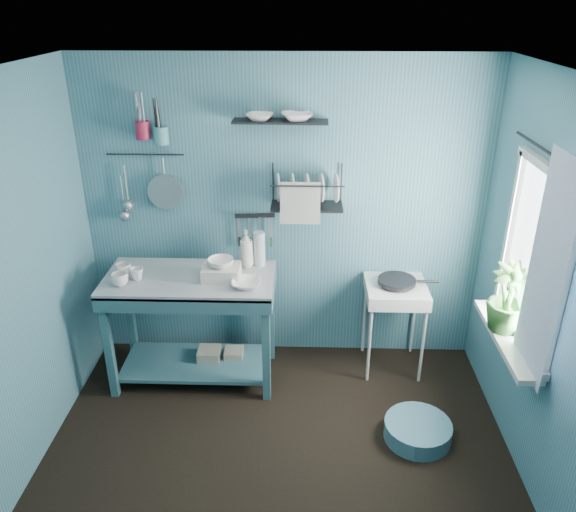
{
  "coord_description": "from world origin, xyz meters",
  "views": [
    {
      "loc": [
        0.16,
        -2.71,
        2.86
      ],
      "look_at": [
        0.05,
        0.85,
        1.2
      ],
      "focal_mm": 35.0,
      "sensor_mm": 36.0,
      "label": 1
    }
  ],
  "objects_px": {
    "water_bottle": "(259,249)",
    "utensil_cup_magenta": "(143,130)",
    "mug_right": "(124,270)",
    "floor_basin": "(418,430)",
    "mug_mid": "(137,274)",
    "frying_pan": "(397,281)",
    "mug_left": "(120,280)",
    "dish_rack": "(307,188)",
    "work_counter": "(194,328)",
    "storage_tin_small": "(234,360)",
    "hotplate_stand": "(393,326)",
    "soap_bottle": "(246,249)",
    "utensil_cup_teal": "(161,136)",
    "storage_tin_large": "(210,360)",
    "potted_plant": "(508,298)",
    "wash_tub": "(221,272)",
    "colander": "(165,192)"
  },
  "relations": [
    {
      "from": "water_bottle",
      "to": "utensil_cup_magenta",
      "type": "distance_m",
      "value": 1.25
    },
    {
      "from": "mug_right",
      "to": "floor_basin",
      "type": "relative_size",
      "value": 0.26
    },
    {
      "from": "mug_mid",
      "to": "mug_right",
      "type": "bearing_deg",
      "value": 153.43
    },
    {
      "from": "floor_basin",
      "to": "frying_pan",
      "type": "bearing_deg",
      "value": 95.41
    },
    {
      "from": "mug_left",
      "to": "dish_rack",
      "type": "height_order",
      "value": "dish_rack"
    },
    {
      "from": "work_counter",
      "to": "storage_tin_small",
      "type": "height_order",
      "value": "work_counter"
    },
    {
      "from": "hotplate_stand",
      "to": "utensil_cup_magenta",
      "type": "distance_m",
      "value": 2.51
    },
    {
      "from": "soap_bottle",
      "to": "work_counter",
      "type": "bearing_deg",
      "value": -154.54
    },
    {
      "from": "frying_pan",
      "to": "storage_tin_small",
      "type": "distance_m",
      "value": 1.49
    },
    {
      "from": "hotplate_stand",
      "to": "storage_tin_small",
      "type": "relative_size",
      "value": 3.85
    },
    {
      "from": "utensil_cup_teal",
      "to": "utensil_cup_magenta",
      "type": "bearing_deg",
      "value": 180.0
    },
    {
      "from": "mug_mid",
      "to": "dish_rack",
      "type": "height_order",
      "value": "dish_rack"
    },
    {
      "from": "mug_left",
      "to": "mug_right",
      "type": "xyz_separation_m",
      "value": [
        -0.02,
        0.16,
        0.0
      ]
    },
    {
      "from": "work_counter",
      "to": "storage_tin_small",
      "type": "bearing_deg",
      "value": 11.57
    },
    {
      "from": "mug_mid",
      "to": "storage_tin_large",
      "type": "height_order",
      "value": "mug_mid"
    },
    {
      "from": "mug_left",
      "to": "frying_pan",
      "type": "relative_size",
      "value": 0.41
    },
    {
      "from": "utensil_cup_teal",
      "to": "work_counter",
      "type": "bearing_deg",
      "value": -59.79
    },
    {
      "from": "mug_right",
      "to": "storage_tin_large",
      "type": "relative_size",
      "value": 0.56
    },
    {
      "from": "mug_left",
      "to": "potted_plant",
      "type": "xyz_separation_m",
      "value": [
        2.69,
        -0.37,
        0.1
      ]
    },
    {
      "from": "mug_left",
      "to": "frying_pan",
      "type": "bearing_deg",
      "value": 9.53
    },
    {
      "from": "mug_mid",
      "to": "dish_rack",
      "type": "relative_size",
      "value": 0.18
    },
    {
      "from": "mug_right",
      "to": "hotplate_stand",
      "type": "bearing_deg",
      "value": 5.17
    },
    {
      "from": "mug_mid",
      "to": "frying_pan",
      "type": "bearing_deg",
      "value": 7.18
    },
    {
      "from": "mug_left",
      "to": "hotplate_stand",
      "type": "distance_m",
      "value": 2.2
    },
    {
      "from": "wash_tub",
      "to": "hotplate_stand",
      "type": "distance_m",
      "value": 1.49
    },
    {
      "from": "storage_tin_small",
      "to": "dish_rack",
      "type": "bearing_deg",
      "value": 21.04
    },
    {
      "from": "mug_right",
      "to": "water_bottle",
      "type": "bearing_deg",
      "value": 12.17
    },
    {
      "from": "water_bottle",
      "to": "floor_basin",
      "type": "xyz_separation_m",
      "value": [
        1.17,
        -0.89,
        -0.99
      ]
    },
    {
      "from": "storage_tin_small",
      "to": "frying_pan",
      "type": "bearing_deg",
      "value": 4.83
    },
    {
      "from": "work_counter",
      "to": "colander",
      "type": "height_order",
      "value": "colander"
    },
    {
      "from": "potted_plant",
      "to": "colander",
      "type": "bearing_deg",
      "value": 159.27
    },
    {
      "from": "mug_right",
      "to": "floor_basin",
      "type": "xyz_separation_m",
      "value": [
        2.19,
        -0.67,
        -0.9
      ]
    },
    {
      "from": "work_counter",
      "to": "wash_tub",
      "type": "xyz_separation_m",
      "value": [
        0.25,
        -0.02,
        0.51
      ]
    },
    {
      "from": "mug_left",
      "to": "soap_bottle",
      "type": "relative_size",
      "value": 0.41
    },
    {
      "from": "soap_bottle",
      "to": "mug_mid",
      "type": "bearing_deg",
      "value": -162.0
    },
    {
      "from": "frying_pan",
      "to": "work_counter",
      "type": "bearing_deg",
      "value": -173.24
    },
    {
      "from": "work_counter",
      "to": "mug_left",
      "type": "xyz_separation_m",
      "value": [
        -0.48,
        -0.16,
        0.51
      ]
    },
    {
      "from": "water_bottle",
      "to": "hotplate_stand",
      "type": "relative_size",
      "value": 0.36
    },
    {
      "from": "mug_mid",
      "to": "storage_tin_small",
      "type": "height_order",
      "value": "mug_mid"
    },
    {
      "from": "work_counter",
      "to": "wash_tub",
      "type": "relative_size",
      "value": 4.62
    },
    {
      "from": "mug_right",
      "to": "potted_plant",
      "type": "bearing_deg",
      "value": -11.16
    },
    {
      "from": "water_bottle",
      "to": "dish_rack",
      "type": "height_order",
      "value": "dish_rack"
    },
    {
      "from": "work_counter",
      "to": "mug_mid",
      "type": "xyz_separation_m",
      "value": [
        -0.38,
        -0.06,
        0.5
      ]
    },
    {
      "from": "work_counter",
      "to": "dish_rack",
      "type": "distance_m",
      "value": 1.43
    },
    {
      "from": "mug_left",
      "to": "dish_rack",
      "type": "xyz_separation_m",
      "value": [
        1.37,
        0.47,
        0.57
      ]
    },
    {
      "from": "work_counter",
      "to": "storage_tin_large",
      "type": "distance_m",
      "value": 0.37
    },
    {
      "from": "utensil_cup_magenta",
      "to": "mug_right",
      "type": "bearing_deg",
      "value": -114.33
    },
    {
      "from": "work_counter",
      "to": "hotplate_stand",
      "type": "height_order",
      "value": "work_counter"
    },
    {
      "from": "utensil_cup_magenta",
      "to": "utensil_cup_teal",
      "type": "distance_m",
      "value": 0.14
    },
    {
      "from": "mug_right",
      "to": "storage_tin_small",
      "type": "height_order",
      "value": "mug_right"
    }
  ]
}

